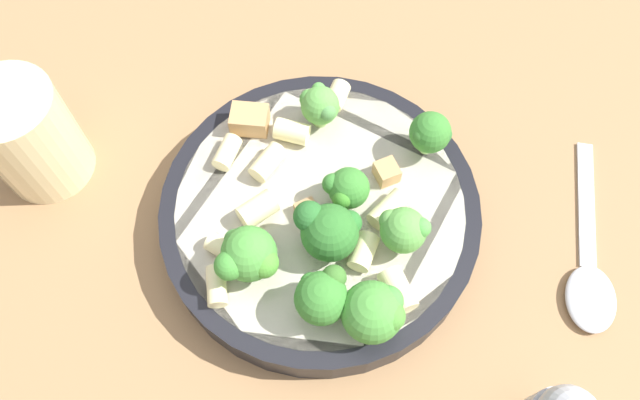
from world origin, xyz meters
TOP-DOWN VIEW (x-y plane):
  - ground_plane at (0.00, 0.00)m, footprint 2.00×2.00m
  - pasta_bowl at (0.00, 0.00)m, footprint 0.23×0.23m
  - broccoli_floret_0 at (-0.01, 0.07)m, footprint 0.04×0.04m
  - broccoli_floret_1 at (-0.06, -0.03)m, footprint 0.03×0.03m
  - broccoli_floret_2 at (-0.03, 0.01)m, footprint 0.04×0.04m
  - broccoli_floret_3 at (-0.06, 0.04)m, footprint 0.04×0.04m
  - broccoli_floret_4 at (-0.01, -0.02)m, footprint 0.03×0.03m
  - broccoli_floret_5 at (-0.01, -0.09)m, footprint 0.03×0.03m
  - broccoli_floret_6 at (-0.09, 0.02)m, footprint 0.04×0.04m
  - broccoli_floret_7 at (0.06, -0.04)m, footprint 0.03×0.03m
  - rigatoni_0 at (0.05, 0.01)m, footprint 0.02×0.03m
  - rigatoni_1 at (-0.08, -0.00)m, footprint 0.03×0.02m
  - rigatoni_2 at (0.01, 0.07)m, footprint 0.03×0.02m
  - rigatoni_3 at (-0.03, -0.03)m, footprint 0.02×0.03m
  - rigatoni_4 at (0.02, 0.04)m, footprint 0.02×0.03m
  - rigatoni_5 at (0.07, 0.03)m, footprint 0.03×0.03m
  - rigatoni_6 at (-0.05, 0.00)m, footprint 0.03×0.03m
  - rigatoni_7 at (-0.01, 0.09)m, footprint 0.03×0.02m
  - rigatoni_8 at (0.06, -0.02)m, footprint 0.03×0.03m
  - rigatoni_9 at (0.06, -0.07)m, footprint 0.02×0.03m
  - chicken_chunk_0 at (0.09, -0.00)m, footprint 0.03×0.03m
  - chicken_chunk_1 at (0.00, 0.01)m, footprint 0.02×0.02m
  - chicken_chunk_2 at (-0.01, -0.05)m, footprint 0.02×0.02m
  - drinking_glass at (0.17, 0.14)m, footprint 0.07×0.07m
  - spoon at (-0.15, -0.13)m, footprint 0.12×0.13m

SIDE VIEW (x-z plane):
  - ground_plane at x=0.00m, z-range 0.00..0.00m
  - spoon at x=-0.15m, z-range 0.00..0.01m
  - pasta_bowl at x=0.00m, z-range 0.00..0.03m
  - chicken_chunk_1 at x=0.00m, z-range 0.03..0.04m
  - rigatoni_7 at x=-0.01m, z-range 0.03..0.04m
  - rigatoni_2 at x=0.01m, z-range 0.03..0.04m
  - chicken_chunk_2 at x=-0.01m, z-range 0.03..0.04m
  - rigatoni_5 at x=0.07m, z-range 0.03..0.04m
  - rigatoni_3 at x=-0.03m, z-range 0.03..0.05m
  - rigatoni_9 at x=0.06m, z-range 0.03..0.05m
  - drinking_glass at x=0.17m, z-range -0.01..0.08m
  - rigatoni_0 at x=0.05m, z-range 0.03..0.05m
  - rigatoni_6 at x=-0.05m, z-range 0.03..0.05m
  - rigatoni_8 at x=0.06m, z-range 0.03..0.05m
  - chicken_chunk_0 at x=0.09m, z-range 0.03..0.05m
  - rigatoni_1 at x=-0.08m, z-range 0.03..0.05m
  - rigatoni_4 at x=0.02m, z-range 0.03..0.05m
  - broccoli_floret_4 at x=-0.01m, z-range 0.03..0.07m
  - broccoli_floret_7 at x=0.06m, z-range 0.03..0.07m
  - broccoli_floret_1 at x=-0.06m, z-range 0.03..0.07m
  - broccoli_floret_6 at x=-0.09m, z-range 0.03..0.08m
  - broccoli_floret_5 at x=-0.01m, z-range 0.04..0.07m
  - broccoli_floret_2 at x=-0.03m, z-range 0.03..0.08m
  - broccoli_floret_0 at x=-0.01m, z-range 0.03..0.08m
  - broccoli_floret_3 at x=-0.06m, z-range 0.03..0.08m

